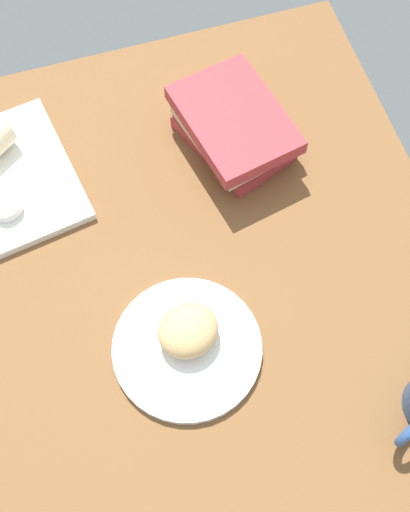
% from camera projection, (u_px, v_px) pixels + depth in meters
% --- Properties ---
extents(dining_table, '(1.10, 0.90, 0.04)m').
position_uv_depth(dining_table, '(181.00, 334.00, 1.04)').
color(dining_table, brown).
rests_on(dining_table, ground).
extents(round_plate, '(0.22, 0.22, 0.01)m').
position_uv_depth(round_plate, '(188.00, 348.00, 1.00)').
color(round_plate, white).
rests_on(round_plate, dining_table).
extents(scone_pastry, '(0.11, 0.11, 0.05)m').
position_uv_depth(scone_pastry, '(188.00, 330.00, 0.97)').
color(scone_pastry, tan).
rests_on(scone_pastry, round_plate).
extents(sauce_cup, '(0.05, 0.05, 0.02)m').
position_uv_depth(sauce_cup, '(6.00, 206.00, 1.08)').
color(sauce_cup, silver).
rests_on(sauce_cup, square_plate).
extents(book_stack, '(0.23, 0.19, 0.09)m').
position_uv_depth(book_stack, '(235.00, 127.00, 1.12)').
color(book_stack, '#A53338').
rests_on(book_stack, dining_table).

